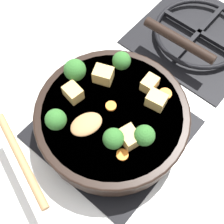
{
  "coord_description": "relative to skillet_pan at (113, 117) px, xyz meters",
  "views": [
    {
      "loc": [
        0.19,
        -0.23,
        0.66
      ],
      "look_at": [
        0.0,
        0.0,
        0.09
      ],
      "focal_mm": 50.0,
      "sensor_mm": 36.0,
      "label": 1
    }
  ],
  "objects": [
    {
      "name": "ground_plane",
      "position": [
        0.0,
        -0.0,
        -0.06
      ],
      "size": [
        2.4,
        2.4,
        0.0
      ],
      "primitive_type": "plane",
      "color": "silver"
    },
    {
      "name": "front_burner_grate",
      "position": [
        0.0,
        -0.0,
        -0.05
      ],
      "size": [
        0.31,
        0.31,
        0.03
      ],
      "color": "black",
      "rests_on": "ground_plane"
    },
    {
      "name": "rear_burner_grate",
      "position": [
        0.0,
        0.36,
        -0.05
      ],
      "size": [
        0.31,
        0.31,
        0.03
      ],
      "color": "black",
      "rests_on": "ground_plane"
    },
    {
      "name": "skillet_pan",
      "position": [
        0.0,
        0.0,
        0.0
      ],
      "size": [
        0.33,
        0.44,
        0.06
      ],
      "color": "black",
      "rests_on": "front_burner_grate"
    },
    {
      "name": "wooden_spoon",
      "position": [
        -0.04,
        -0.13,
        0.03
      ],
      "size": [
        0.21,
        0.22,
        0.02
      ],
      "color": "#A87A4C",
      "rests_on": "skillet_pan"
    },
    {
      "name": "tofu_cube_center_large",
      "position": [
        0.02,
        0.09,
        0.04
      ],
      "size": [
        0.03,
        0.04,
        0.03
      ],
      "primitive_type": "cube",
      "rotation": [
        0.0,
        0.0,
        4.78
      ],
      "color": "tan",
      "rests_on": "skillet_pan"
    },
    {
      "name": "tofu_cube_near_handle",
      "position": [
        0.06,
        0.07,
        0.04
      ],
      "size": [
        0.04,
        0.04,
        0.03
      ],
      "primitive_type": "cube",
      "rotation": [
        0.0,
        0.0,
        0.17
      ],
      "color": "tan",
      "rests_on": "skillet_pan"
    },
    {
      "name": "tofu_cube_east_chunk",
      "position": [
        0.07,
        -0.03,
        0.04
      ],
      "size": [
        0.05,
        0.04,
        0.03
      ],
      "primitive_type": "cube",
      "rotation": [
        0.0,
        0.0,
        2.83
      ],
      "color": "tan",
      "rests_on": "skillet_pan"
    },
    {
      "name": "tofu_cube_west_chunk",
      "position": [
        -0.07,
        0.05,
        0.04
      ],
      "size": [
        0.05,
        0.05,
        0.03
      ],
      "primitive_type": "cube",
      "rotation": [
        0.0,
        0.0,
        3.52
      ],
      "color": "tan",
      "rests_on": "skillet_pan"
    },
    {
      "name": "tofu_cube_back_piece",
      "position": [
        -0.09,
        -0.03,
        0.04
      ],
      "size": [
        0.04,
        0.04,
        0.03
      ],
      "primitive_type": "cube",
      "rotation": [
        0.0,
        0.0,
        2.99
      ],
      "color": "tan",
      "rests_on": "skillet_pan"
    },
    {
      "name": "broccoli_floret_near_spoon",
      "position": [
        0.09,
        -0.01,
        0.05
      ],
      "size": [
        0.04,
        0.04,
        0.05
      ],
      "color": "#709956",
      "rests_on": "skillet_pan"
    },
    {
      "name": "broccoli_floret_center_top",
      "position": [
        -0.06,
        -0.1,
        0.05
      ],
      "size": [
        0.04,
        0.04,
        0.05
      ],
      "color": "#709956",
      "rests_on": "skillet_pan"
    },
    {
      "name": "broccoli_floret_east_rim",
      "position": [
        0.05,
        -0.05,
        0.05
      ],
      "size": [
        0.04,
        0.04,
        0.05
      ],
      "color": "#709956",
      "rests_on": "skillet_pan"
    },
    {
      "name": "broccoli_floret_west_rim",
      "position": [
        -0.06,
        0.1,
        0.05
      ],
      "size": [
        0.04,
        0.04,
        0.05
      ],
      "color": "#709956",
      "rests_on": "skillet_pan"
    },
    {
      "name": "broccoli_floret_north_edge",
      "position": [
        -0.11,
        0.01,
        0.06
      ],
      "size": [
        0.05,
        0.05,
        0.05
      ],
      "color": "#709956",
      "rests_on": "skillet_pan"
    },
    {
      "name": "carrot_slice_orange_thin",
      "position": [
        0.06,
        0.1,
        0.03
      ],
      "size": [
        0.03,
        0.03,
        0.01
      ],
      "primitive_type": "cylinder",
      "color": "orange",
      "rests_on": "skillet_pan"
    },
    {
      "name": "carrot_slice_near_center",
      "position": [
        0.08,
        -0.06,
        0.03
      ],
      "size": [
        0.02,
        0.02,
        0.01
      ],
      "primitive_type": "cylinder",
      "color": "orange",
      "rests_on": "skillet_pan"
    },
    {
      "name": "carrot_slice_edge_slice",
      "position": [
        -0.01,
        0.01,
        0.03
      ],
      "size": [
        0.02,
        0.02,
        0.01
      ],
      "primitive_type": "cylinder",
      "color": "orange",
      "rests_on": "skillet_pan"
    }
  ]
}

